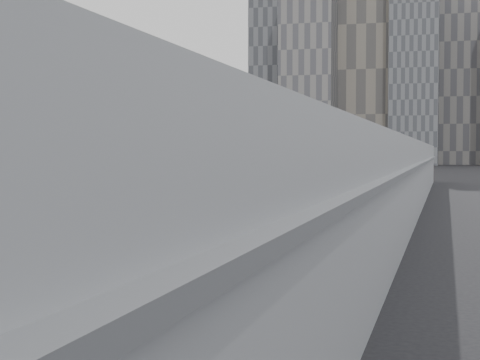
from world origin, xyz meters
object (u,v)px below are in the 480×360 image
at_px(bus_1, 24,247).
at_px(suv, 316,177).
at_px(bus_7, 318,179).
at_px(bus_10, 355,171).
at_px(bus_5, 280,187).
at_px(bus_4, 248,196).
at_px(shipping_container, 263,180).
at_px(bus_2, 124,218).
at_px(bus_9, 344,173).
at_px(street_lamp_far, 264,156).
at_px(bus_3, 194,205).
at_px(bus_8, 332,175).
at_px(street_lamp_near, 95,160).
at_px(bus_6, 295,183).

bearing_deg(bus_1, suv, 97.79).
relative_size(bus_7, bus_10, 1.02).
relative_size(bus_5, suv, 2.30).
bearing_deg(bus_10, bus_4, -87.97).
distance_m(bus_10, shipping_container, 45.13).
xyz_separation_m(bus_2, bus_10, (0.64, 114.25, -0.11)).
distance_m(bus_9, shipping_container, 28.85).
xyz_separation_m(bus_4, shipping_container, (-9.17, 43.05, -0.08)).
xyz_separation_m(street_lamp_far, shipping_container, (-2.94, 10.87, -3.76)).
xyz_separation_m(bus_3, bus_9, (0.99, 83.40, 0.21)).
bearing_deg(street_lamp_far, bus_8, 77.78).
height_order(bus_2, street_lamp_near, street_lamp_near).
relative_size(bus_7, bus_9, 0.96).
distance_m(bus_3, street_lamp_far, 45.62).
bearing_deg(street_lamp_near, bus_7, 84.17).
distance_m(bus_1, bus_10, 126.67).
bearing_deg(bus_4, bus_8, 86.43).
relative_size(bus_2, shipping_container, 2.17).
distance_m(bus_2, bus_7, 69.05).
bearing_deg(bus_3, bus_10, 93.79).
relative_size(bus_7, street_lamp_near, 1.48).
relative_size(bus_2, bus_8, 1.04).
bearing_deg(suv, bus_7, -74.43).
bearing_deg(street_lamp_near, bus_2, -52.90).
distance_m(bus_1, bus_3, 26.44).
xyz_separation_m(bus_5, bus_10, (0.38, 70.54, 0.07)).
xyz_separation_m(bus_2, shipping_container, (-8.44, 70.04, -0.31)).
bearing_deg(suv, bus_3, -81.46).
relative_size(bus_5, bus_9, 0.90).
relative_size(bus_2, suv, 2.56).
relative_size(bus_9, suv, 2.55).
relative_size(bus_4, bus_9, 0.87).
relative_size(bus_2, bus_7, 1.05).
distance_m(bus_3, bus_9, 83.40).
bearing_deg(bus_1, street_lamp_near, 112.79).
bearing_deg(bus_7, shipping_container, 170.02).
bearing_deg(street_lamp_near, bus_9, 85.85).
relative_size(bus_5, bus_7, 0.94).
xyz_separation_m(bus_7, street_lamp_near, (-6.27, -61.38, 3.58)).
bearing_deg(bus_10, bus_9, -87.80).
xyz_separation_m(bus_4, suv, (-6.17, 74.25, -0.72)).
xyz_separation_m(bus_4, bus_8, (-0.57, 58.30, 0.17)).
xyz_separation_m(bus_9, shipping_container, (-9.15, -27.35, -0.30)).
xyz_separation_m(bus_1, suv, (-6.22, 113.66, -0.76)).
bearing_deg(bus_7, bus_10, 86.20).
relative_size(bus_2, bus_3, 1.15).
bearing_deg(bus_8, bus_10, 87.60).
relative_size(bus_4, bus_8, 0.90).
xyz_separation_m(bus_2, suv, (-5.44, 101.24, -0.95)).
bearing_deg(suv, bus_6, -78.37).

